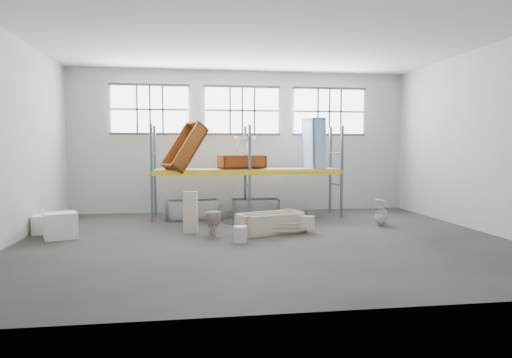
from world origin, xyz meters
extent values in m
cube|color=#49423E|center=(0.00, 0.00, -0.05)|extent=(12.00, 10.00, 0.10)
cube|color=silver|center=(0.00, 0.00, 5.05)|extent=(12.00, 10.00, 0.10)
cube|color=#B7B3AA|center=(0.00, 5.05, 2.50)|extent=(12.00, 0.10, 5.00)
cube|color=#B2AEA6|center=(0.00, -5.05, 2.50)|extent=(12.00, 0.10, 5.00)
cube|color=#BBB6AC|center=(-6.05, 0.00, 2.50)|extent=(0.10, 10.00, 5.00)
cube|color=#B2AFA6|center=(6.05, 0.00, 2.50)|extent=(0.10, 10.00, 5.00)
cube|color=white|center=(-3.20, 4.94, 3.60)|extent=(2.60, 0.04, 1.60)
cube|color=white|center=(0.00, 4.94, 3.60)|extent=(2.60, 0.04, 1.60)
cube|color=white|center=(3.20, 4.94, 3.60)|extent=(2.60, 0.04, 1.60)
cube|color=slate|center=(-3.00, 2.90, 1.50)|extent=(0.08, 0.08, 3.00)
cube|color=slate|center=(-3.00, 4.10, 1.50)|extent=(0.08, 0.08, 3.00)
cube|color=slate|center=(0.00, 2.90, 1.50)|extent=(0.08, 0.08, 3.00)
cube|color=slate|center=(0.00, 4.10, 1.50)|extent=(0.08, 0.08, 3.00)
cube|color=slate|center=(3.00, 2.90, 1.50)|extent=(0.08, 0.08, 3.00)
cube|color=slate|center=(3.00, 4.10, 1.50)|extent=(0.08, 0.08, 3.00)
cube|color=yellow|center=(0.00, 2.90, 1.50)|extent=(6.00, 0.10, 0.14)
cube|color=yellow|center=(0.00, 4.10, 1.50)|extent=(6.00, 0.10, 0.14)
cube|color=gray|center=(0.00, 3.50, 1.58)|extent=(5.90, 1.10, 0.03)
cylinder|color=black|center=(0.00, 2.70, 0.00)|extent=(1.80, 1.80, 0.00)
cube|color=beige|center=(1.26, 0.56, 0.28)|extent=(0.43, 0.30, 0.37)
imported|color=beige|center=(0.25, 0.66, 0.16)|extent=(0.46, 0.46, 0.15)
imported|color=beige|center=(-1.27, 0.53, 0.34)|extent=(0.39, 0.67, 0.68)
cube|color=beige|center=(-1.83, 1.07, 0.56)|extent=(0.40, 0.31, 1.12)
imported|color=white|center=(3.71, 1.43, 0.40)|extent=(0.47, 0.47, 0.80)
imported|color=white|center=(-0.10, 3.22, 2.09)|extent=(0.77, 0.65, 0.59)
cylinder|color=beige|center=(-0.64, -0.32, 0.19)|extent=(0.39, 0.39, 0.39)
cube|color=white|center=(-5.08, 0.81, 0.33)|extent=(0.94, 0.88, 0.65)
cube|color=white|center=(-5.66, 1.55, 0.25)|extent=(0.64, 0.64, 0.49)
camera|label=1|loc=(-1.77, -10.81, 2.27)|focal=31.07mm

